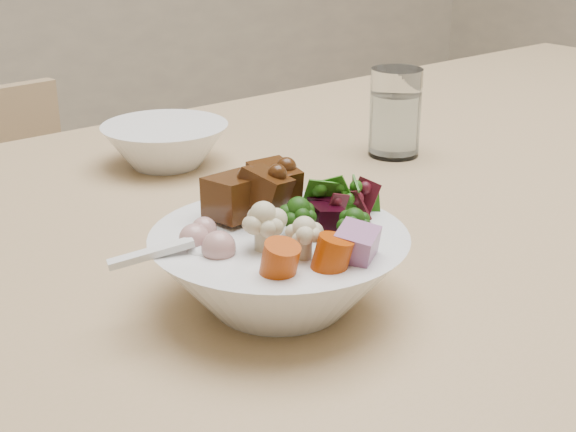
{
  "coord_description": "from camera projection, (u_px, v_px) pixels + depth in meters",
  "views": [
    {
      "loc": [
        -0.76,
        -0.8,
        1.09
      ],
      "look_at": [
        -0.49,
        -0.31,
        0.87
      ],
      "focal_mm": 50.0,
      "sensor_mm": 36.0,
      "label": 1
    }
  ],
  "objects": [
    {
      "name": "dining_table",
      "position": [
        460.0,
        258.0,
        0.88
      ],
      "size": [
        1.85,
        1.24,
        0.8
      ],
      "rotation": [
        0.0,
        0.0,
        0.17
      ],
      "color": "tan",
      "rests_on": "ground"
    },
    {
      "name": "chair_far",
      "position": [
        5.0,
        310.0,
        1.34
      ],
      "size": [
        0.44,
        0.44,
        0.79
      ],
      "rotation": [
        0.0,
        0.0,
        0.25
      ],
      "color": "tan",
      "rests_on": "ground"
    },
    {
      "name": "food_bowl",
      "position": [
        280.0,
        263.0,
        0.6
      ],
      "size": [
        0.19,
        0.19,
        0.1
      ],
      "color": "white",
      "rests_on": "dining_table"
    },
    {
      "name": "soup_spoon",
      "position": [
        194.0,
        252.0,
        0.56
      ],
      "size": [
        0.09,
        0.03,
        0.02
      ],
      "rotation": [
        0.0,
        0.0,
        -0.18
      ],
      "color": "white",
      "rests_on": "food_bowl"
    },
    {
      "name": "water_glass",
      "position": [
        395.0,
        116.0,
        0.95
      ],
      "size": [
        0.06,
        0.06,
        0.1
      ],
      "color": "white",
      "rests_on": "dining_table"
    },
    {
      "name": "side_bowl",
      "position": [
        166.0,
        145.0,
        0.92
      ],
      "size": [
        0.14,
        0.14,
        0.05
      ],
      "primitive_type": null,
      "color": "white",
      "rests_on": "dining_table"
    }
  ]
}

